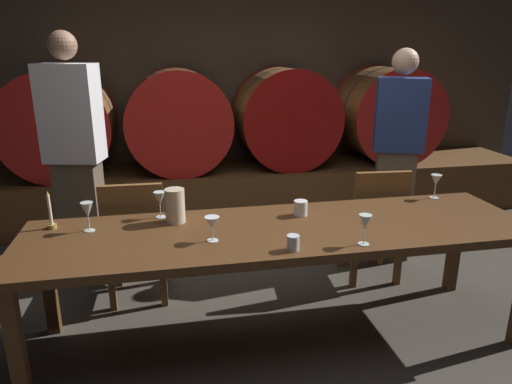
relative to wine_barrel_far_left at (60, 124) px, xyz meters
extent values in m
plane|color=#3F3A33|center=(1.66, -2.18, -1.01)|extent=(9.07, 9.07, 0.00)
cube|color=#473A2D|center=(1.66, 0.55, 0.20)|extent=(6.98, 0.24, 2.41)
cube|color=brown|center=(1.66, 0.00, -0.75)|extent=(6.28, 0.90, 0.51)
cylinder|color=brown|center=(0.00, 0.00, 0.00)|extent=(0.99, 0.70, 0.99)
cylinder|color=#B21C16|center=(0.00, -0.37, 0.00)|extent=(1.00, 0.03, 1.00)
cylinder|color=#B21C16|center=(0.00, 0.37, 0.00)|extent=(1.00, 0.03, 1.00)
cylinder|color=#2D2D33|center=(0.00, 0.00, 0.00)|extent=(0.99, 0.04, 0.99)
cylinder|color=#513319|center=(1.11, 0.00, 0.00)|extent=(0.99, 0.70, 0.99)
cylinder|color=#B21C16|center=(1.11, -0.37, 0.00)|extent=(1.00, 0.03, 1.00)
cylinder|color=#B21C16|center=(1.11, 0.37, 0.00)|extent=(1.00, 0.03, 1.00)
cylinder|color=#2D2D33|center=(1.11, 0.00, 0.00)|extent=(0.99, 0.04, 0.99)
cylinder|color=brown|center=(2.19, 0.00, 0.00)|extent=(0.99, 0.70, 0.99)
cylinder|color=maroon|center=(2.19, -0.37, 0.00)|extent=(1.00, 0.03, 1.00)
cylinder|color=maroon|center=(2.19, 0.37, 0.00)|extent=(1.00, 0.03, 1.00)
cylinder|color=#2D2D33|center=(2.19, 0.00, 0.00)|extent=(0.99, 0.04, 0.99)
cylinder|color=brown|center=(3.32, 0.00, 0.00)|extent=(0.99, 0.70, 0.99)
cylinder|color=#B21C16|center=(3.32, -0.37, 0.00)|extent=(1.00, 0.03, 1.00)
cylinder|color=#B21C16|center=(3.32, 0.37, 0.00)|extent=(1.00, 0.03, 1.00)
cylinder|color=#2D2D33|center=(3.32, 0.00, 0.00)|extent=(0.99, 0.04, 0.99)
cube|color=#4C2D16|center=(1.59, -2.26, -0.31)|extent=(2.90, 0.80, 0.05)
cube|color=#4C2D16|center=(0.22, -2.60, -0.67)|extent=(0.07, 0.07, 0.67)
cube|color=#4C2D16|center=(0.22, -1.92, -0.67)|extent=(0.07, 0.07, 0.67)
cube|color=#4C2D16|center=(2.96, -1.92, -0.67)|extent=(0.07, 0.07, 0.67)
cube|color=brown|center=(0.73, -1.57, -0.57)|extent=(0.41, 0.41, 0.04)
cube|color=brown|center=(0.73, -1.75, -0.34)|extent=(0.40, 0.05, 0.42)
cube|color=brown|center=(0.91, -1.40, -0.80)|extent=(0.05, 0.05, 0.42)
cube|color=brown|center=(0.57, -1.39, -0.80)|extent=(0.05, 0.05, 0.42)
cube|color=brown|center=(0.90, -1.74, -0.80)|extent=(0.05, 0.05, 0.42)
cube|color=brown|center=(0.56, -1.73, -0.80)|extent=(0.05, 0.05, 0.42)
cube|color=brown|center=(2.46, -1.59, -0.57)|extent=(0.43, 0.43, 0.04)
cube|color=brown|center=(2.44, -1.77, -0.34)|extent=(0.40, 0.07, 0.42)
cube|color=brown|center=(2.64, -1.43, -0.80)|extent=(0.05, 0.05, 0.42)
cube|color=brown|center=(2.30, -1.41, -0.80)|extent=(0.05, 0.05, 0.42)
cube|color=brown|center=(2.61, -1.77, -0.80)|extent=(0.05, 0.05, 0.42)
cube|color=brown|center=(2.27, -1.75, -0.80)|extent=(0.05, 0.05, 0.42)
cube|color=brown|center=(0.34, -1.25, -0.54)|extent=(0.34, 0.26, 0.94)
cube|color=silver|center=(0.34, -1.25, 0.26)|extent=(0.42, 0.32, 0.66)
sphere|color=#8C664C|center=(0.34, -1.25, 0.71)|extent=(0.19, 0.19, 0.19)
cube|color=brown|center=(2.79, -1.28, -0.55)|extent=(0.35, 0.30, 0.92)
cube|color=navy|center=(2.79, -1.28, 0.19)|extent=(0.44, 0.36, 0.56)
sphere|color=#D8A884|center=(2.79, -1.28, 0.59)|extent=(0.20, 0.20, 0.20)
cylinder|color=olive|center=(0.31, -2.01, -0.27)|extent=(0.05, 0.05, 0.02)
cylinder|color=#EDE5CC|center=(0.31, -2.01, -0.17)|extent=(0.02, 0.02, 0.17)
cone|color=yellow|center=(0.31, -2.01, -0.08)|extent=(0.01, 0.01, 0.02)
cylinder|color=beige|center=(1.00, -2.05, -0.19)|extent=(0.12, 0.12, 0.20)
cylinder|color=silver|center=(0.52, -2.09, -0.28)|extent=(0.06, 0.06, 0.00)
cylinder|color=silver|center=(0.52, -2.09, -0.25)|extent=(0.01, 0.01, 0.08)
cone|color=silver|center=(0.52, -2.09, -0.16)|extent=(0.07, 0.07, 0.09)
cylinder|color=white|center=(0.91, -1.95, -0.28)|extent=(0.06, 0.06, 0.00)
cylinder|color=white|center=(0.91, -1.95, -0.24)|extent=(0.01, 0.01, 0.08)
cone|color=white|center=(0.91, -1.95, -0.17)|extent=(0.07, 0.07, 0.08)
cylinder|color=white|center=(1.18, -2.37, -0.28)|extent=(0.06, 0.06, 0.00)
cylinder|color=white|center=(1.18, -2.37, -0.25)|extent=(0.01, 0.01, 0.06)
cone|color=white|center=(1.18, -2.37, -0.19)|extent=(0.08, 0.08, 0.07)
cylinder|color=silver|center=(1.95, -2.57, -0.28)|extent=(0.06, 0.06, 0.00)
cylinder|color=silver|center=(1.95, -2.57, -0.24)|extent=(0.01, 0.01, 0.08)
cone|color=silver|center=(1.95, -2.57, -0.16)|extent=(0.07, 0.07, 0.08)
cylinder|color=silver|center=(2.74, -1.93, -0.28)|extent=(0.06, 0.06, 0.00)
cylinder|color=silver|center=(2.74, -1.93, -0.24)|extent=(0.01, 0.01, 0.09)
cone|color=silver|center=(2.74, -1.93, -0.16)|extent=(0.07, 0.07, 0.07)
cylinder|color=silver|center=(1.57, -2.56, -0.25)|extent=(0.06, 0.06, 0.08)
cylinder|color=white|center=(1.75, -2.08, -0.24)|extent=(0.08, 0.08, 0.09)
camera|label=1|loc=(0.96, -4.65, 0.70)|focal=32.62mm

